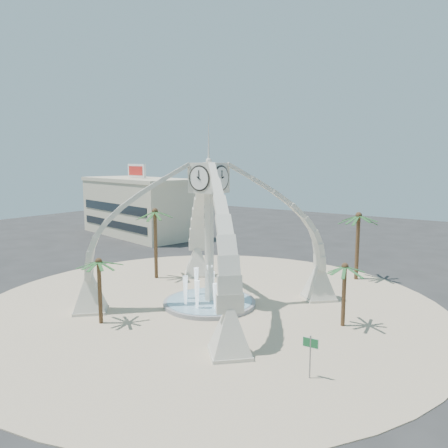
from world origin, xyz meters
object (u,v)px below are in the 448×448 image
Objects in this scene: fountain at (209,302)px; street_sign at (310,348)px; palm_north at (359,217)px; palm_south at (99,262)px; palm_east at (345,267)px; palm_west at (155,212)px; clock_tower at (209,232)px.

street_sign is at bearing -28.90° from fountain.
fountain reaches higher than street_sign.
palm_north is 26.70m from palm_south.
fountain is 1.51× the size of palm_east.
palm_west is 3.06× the size of street_sign.
street_sign is (12.57, -6.94, 1.58)m from fountain.
palm_east is 9.44m from street_sign.
palm_west reaches higher than palm_east.
palm_east is 0.66× the size of palm_west.
fountain is at bearing -169.92° from palm_east.
palm_east is at bearing -75.11° from palm_north.
clock_tower reaches higher than palm_west.
palm_north is 23.57m from street_sign.
palm_east is at bearing 94.13° from street_sign.
palm_west is 1.05× the size of palm_north.
palm_east is (11.21, 1.99, 4.32)m from fountain.
street_sign is at bearing -28.90° from clock_tower.
clock_tower is at bearing -116.00° from palm_north.
clock_tower is 17.33m from palm_north.
street_sign is (12.57, -6.94, -4.62)m from clock_tower.
palm_west is at bearing 159.78° from fountain.
palm_west is 13.48m from palm_south.
palm_north is 2.92× the size of street_sign.
palm_east is at bearing -4.52° from palm_west.
fountain is at bearing 146.55° from street_sign.
palm_south reaches higher than street_sign.
clock_tower reaches higher than palm_south.
palm_south is at bearing -116.25° from palm_north.
street_sign is at bearing 4.68° from palm_south.
palm_east is (11.21, 1.99, -1.88)m from clock_tower.
palm_west is 21.21m from palm_north.
clock_tower is 2.35× the size of palm_north.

